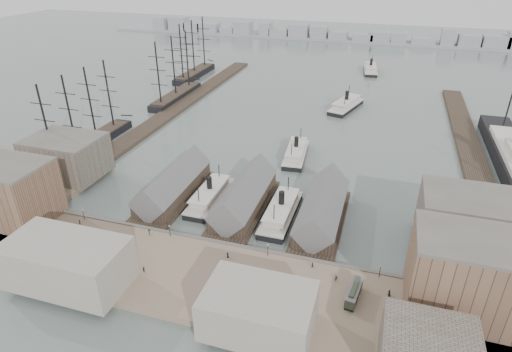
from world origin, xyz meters
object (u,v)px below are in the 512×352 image
(horse_cart_center, at_px, (130,263))
(horse_cart_right, at_px, (255,297))
(ferry_docked_west, at_px, (210,195))
(tram, at_px, (354,293))
(horse_cart_left, at_px, (75,229))

(horse_cart_center, height_order, horse_cart_right, horse_cart_center)
(ferry_docked_west, bearing_deg, horse_cart_right, -54.99)
(tram, relative_size, horse_cart_right, 2.19)
(horse_cart_center, bearing_deg, tram, -93.70)
(horse_cart_left, distance_m, horse_cart_right, 61.61)
(ferry_docked_west, xyz_separation_m, tram, (52.42, -35.10, 1.48))
(horse_cart_left, relative_size, horse_cart_center, 0.99)
(horse_cart_right, bearing_deg, ferry_docked_west, 39.67)
(ferry_docked_west, height_order, horse_cart_center, ferry_docked_west)
(horse_cart_center, bearing_deg, horse_cart_left, 61.66)
(tram, height_order, horse_cart_left, tram)
(ferry_docked_west, distance_m, horse_cart_right, 51.83)
(tram, xyz_separation_m, horse_cart_left, (-83.30, 3.64, -0.97))
(tram, bearing_deg, horse_cart_center, -167.38)
(ferry_docked_west, height_order, horse_cart_left, ferry_docked_west)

